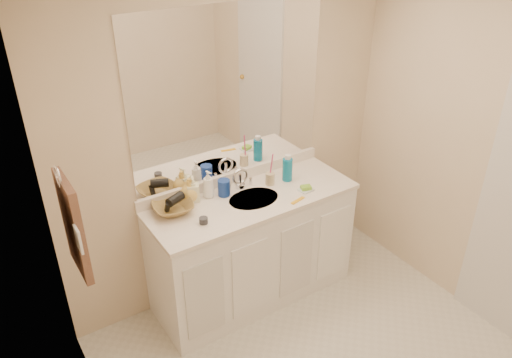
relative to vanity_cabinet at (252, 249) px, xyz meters
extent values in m
cube|color=beige|center=(0.00, 0.28, 0.77)|extent=(2.60, 0.02, 2.40)
cube|color=beige|center=(-1.30, -1.02, 0.77)|extent=(0.02, 2.60, 2.40)
cube|color=beige|center=(1.30, -1.02, 0.77)|extent=(0.02, 2.60, 2.40)
cube|color=white|center=(0.00, 0.00, 0.00)|extent=(1.50, 0.55, 0.85)
cube|color=white|center=(0.00, 0.00, 0.44)|extent=(1.52, 0.57, 0.03)
cube|color=white|center=(0.00, 0.26, 0.50)|extent=(1.52, 0.03, 0.08)
cylinder|color=silver|center=(0.00, -0.02, 0.44)|extent=(0.37, 0.37, 0.02)
cylinder|color=silver|center=(0.00, 0.16, 0.51)|extent=(0.02, 0.02, 0.11)
cube|color=white|center=(0.00, 0.27, 1.14)|extent=(1.48, 0.01, 1.20)
cylinder|color=navy|center=(-0.15, 0.13, 0.51)|extent=(0.11, 0.11, 0.12)
cylinder|color=beige|center=(0.21, 0.08, 0.50)|extent=(0.07, 0.07, 0.09)
cylinder|color=#DA397A|center=(0.22, 0.08, 0.60)|extent=(0.02, 0.04, 0.20)
cylinder|color=#0D74A3|center=(0.35, 0.06, 0.54)|extent=(0.09, 0.09, 0.17)
cube|color=white|center=(0.37, -0.14, 0.46)|extent=(0.11, 0.09, 0.01)
cube|color=#79BC2E|center=(0.37, -0.14, 0.48)|extent=(0.08, 0.07, 0.03)
cube|color=#EEA919|center=(0.24, -0.21, 0.46)|extent=(0.13, 0.05, 0.01)
cylinder|color=#2D2D33|center=(-0.44, -0.10, 0.48)|extent=(0.07, 0.07, 0.04)
imported|color=white|center=(-0.25, 0.17, 0.56)|extent=(0.09, 0.09, 0.20)
imported|color=#FDFDCE|center=(-0.36, 0.19, 0.55)|extent=(0.11, 0.11, 0.18)
imported|color=#F2C95E|center=(-0.38, 0.20, 0.54)|extent=(0.17, 0.17, 0.17)
imported|color=olive|center=(-0.54, 0.14, 0.49)|extent=(0.31, 0.31, 0.07)
cylinder|color=black|center=(-0.52, 0.14, 0.54)|extent=(0.14, 0.11, 0.06)
torus|color=silver|center=(-1.27, -0.25, 1.12)|extent=(0.01, 0.11, 0.11)
cube|color=#50362B|center=(-1.25, -0.25, 0.82)|extent=(0.04, 0.32, 0.55)
cube|color=white|center=(-1.27, -0.45, 0.88)|extent=(0.01, 0.08, 0.13)
camera|label=1|loc=(-1.62, -2.52, 2.29)|focal=35.00mm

